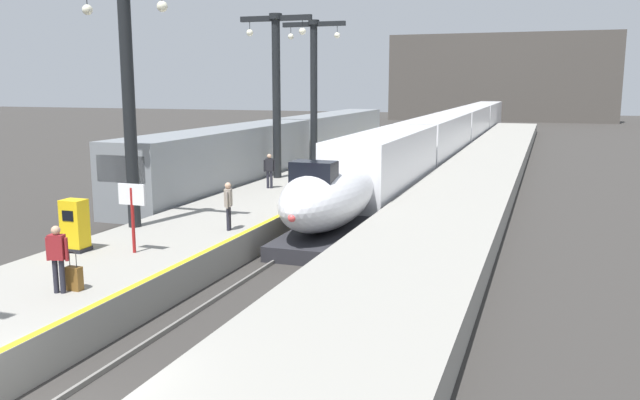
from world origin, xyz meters
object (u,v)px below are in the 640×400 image
at_px(rolling_suitcase, 74,278).
at_px(regional_train_adjacent, 290,145).
at_px(station_column_mid, 128,80).
at_px(highspeed_train_main, 451,132).
at_px(departure_info_board, 132,204).
at_px(passenger_mid_platform, 228,202).
at_px(passenger_far_waiting, 269,168).
at_px(passenger_near_edge, 57,254).
at_px(station_column_far, 276,80).
at_px(ticket_machine_yellow, 75,227).
at_px(station_column_distant, 314,79).

bearing_deg(rolling_suitcase, regional_train_adjacent, 100.68).
bearing_deg(station_column_mid, highspeed_train_main, 81.12).
bearing_deg(departure_info_board, highspeed_train_main, 84.78).
bearing_deg(passenger_mid_platform, rolling_suitcase, -94.01).
bearing_deg(passenger_far_waiting, passenger_mid_platform, -75.20).
distance_m(regional_train_adjacent, passenger_mid_platform, 20.65).
distance_m(highspeed_train_main, regional_train_adjacent, 19.10).
xyz_separation_m(station_column_mid, passenger_near_edge, (2.74, -7.06, -4.19)).
distance_m(passenger_near_edge, passenger_far_waiting, 16.79).
xyz_separation_m(station_column_far, ticket_machine_yellow, (0.35, -16.69, -4.52)).
distance_m(rolling_suitcase, departure_info_board, 3.90).
bearing_deg(passenger_near_edge, rolling_suitcase, 57.67).
bearing_deg(departure_info_board, station_column_mid, 124.58).
xyz_separation_m(regional_train_adjacent, passenger_near_edge, (4.94, -27.53, -0.09)).
distance_m(regional_train_adjacent, departure_info_board, 24.01).
bearing_deg(highspeed_train_main, ticket_machine_yellow, -97.65).
relative_size(regional_train_adjacent, passenger_near_edge, 21.66).
bearing_deg(rolling_suitcase, departure_info_board, 102.05).
relative_size(station_column_mid, station_column_distant, 0.96).
bearing_deg(passenger_far_waiting, rolling_suitcase, -83.50).
bearing_deg(station_column_mid, passenger_mid_platform, 10.09).
height_order(regional_train_adjacent, rolling_suitcase, regional_train_adjacent).
xyz_separation_m(passenger_far_waiting, ticket_machine_yellow, (-0.72, -13.19, -0.25)).
xyz_separation_m(passenger_far_waiting, departure_info_board, (1.09, -12.78, 0.52)).
bearing_deg(station_column_far, departure_info_board, -82.44).
height_order(station_column_far, ticket_machine_yellow, station_column_far).
distance_m(highspeed_train_main, passenger_near_edge, 44.94).
bearing_deg(station_column_mid, ticket_machine_yellow, -84.37).
height_order(station_column_mid, departure_info_board, station_column_mid).
bearing_deg(ticket_machine_yellow, regional_train_adjacent, 96.06).
relative_size(highspeed_train_main, station_column_mid, 8.94).
relative_size(station_column_distant, passenger_near_edge, 5.24).
height_order(highspeed_train_main, station_column_distant, station_column_distant).
distance_m(passenger_near_edge, ticket_machine_yellow, 4.26).
height_order(passenger_near_edge, passenger_far_waiting, same).
bearing_deg(station_column_far, passenger_mid_platform, -74.60).
height_order(station_column_mid, station_column_distant, station_column_distant).
height_order(station_column_distant, passenger_far_waiting, station_column_distant).
bearing_deg(passenger_far_waiting, station_column_mid, -96.32).
bearing_deg(regional_train_adjacent, departure_info_board, -79.53).
relative_size(highspeed_train_main, ticket_machine_yellow, 47.76).
height_order(passenger_near_edge, ticket_machine_yellow, passenger_near_edge).
relative_size(station_column_distant, passenger_far_waiting, 5.24).
bearing_deg(departure_info_board, passenger_mid_platform, 71.00).
bearing_deg(station_column_mid, departure_info_board, -55.42).
bearing_deg(passenger_mid_platform, passenger_near_edge, -95.26).
bearing_deg(station_column_distant, regional_train_adjacent, 146.96).
distance_m(station_column_far, station_column_distant, 5.90).
height_order(highspeed_train_main, station_column_far, station_column_far).
distance_m(passenger_near_edge, departure_info_board, 4.01).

